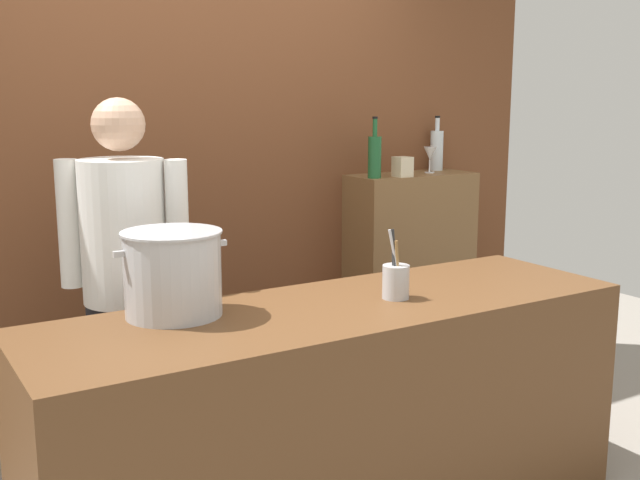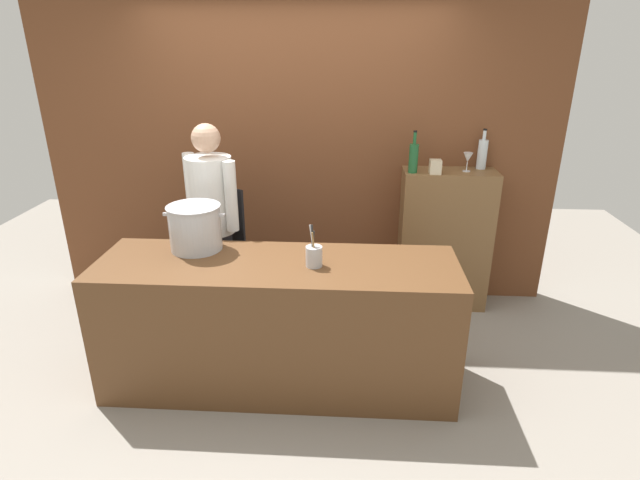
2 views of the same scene
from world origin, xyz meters
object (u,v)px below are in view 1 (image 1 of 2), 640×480
spice_tin_cream (403,167)px  chef (126,271)px  stockpot_large (173,273)px  wine_bottle_clear (437,149)px  wine_bottle_green (375,156)px  wine_glass_tall (430,154)px  utensil_crock (396,280)px

spice_tin_cream → chef: bearing=-166.8°
stockpot_large → wine_bottle_clear: wine_bottle_clear is taller
stockpot_large → wine_bottle_green: (1.52, 0.92, 0.29)m
wine_glass_tall → spice_tin_cream: size_ratio=1.37×
chef → utensil_crock: 1.10m
stockpot_large → chef: bearing=92.0°
utensil_crock → wine_bottle_green: wine_bottle_green is taller
utensil_crock → wine_glass_tall: size_ratio=1.77×
stockpot_large → wine_bottle_green: wine_bottle_green is taller
chef → wine_glass_tall: 2.07m
spice_tin_cream → wine_glass_tall: bearing=18.5°
wine_glass_tall → spice_tin_cream: bearing=-161.5°
chef → wine_bottle_clear: size_ratio=5.08×
stockpot_large → wine_glass_tall: wine_glass_tall is taller
wine_bottle_green → utensil_crock: bearing=-121.8°
wine_bottle_clear → wine_glass_tall: wine_bottle_clear is taller
chef → wine_bottle_green: chef is taller
stockpot_large → wine_bottle_green: 1.80m
chef → spice_tin_cream: bearing=-133.4°
utensil_crock → spice_tin_cream: (0.89, 1.12, 0.30)m
utensil_crock → wine_bottle_clear: size_ratio=0.83×
wine_bottle_clear → wine_glass_tall: 0.17m
stockpot_large → utensil_crock: stockpot_large is taller
stockpot_large → spice_tin_cream: 1.93m
stockpot_large → wine_bottle_clear: (2.10, 1.09, 0.29)m
chef → wine_bottle_green: (1.54, 0.43, 0.38)m
wine_bottle_green → spice_tin_cream: bearing=-8.5°
chef → utensil_crock: bearing=172.2°
chef → wine_bottle_green: size_ratio=4.95×
utensil_crock → stockpot_large: bearing=164.3°
wine_bottle_clear → wine_glass_tall: (-0.14, -0.10, -0.02)m
stockpot_large → wine_bottle_clear: bearing=27.4°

